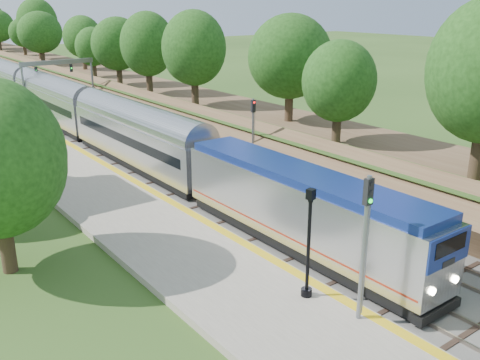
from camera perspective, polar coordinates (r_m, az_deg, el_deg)
trackbed at (r=71.10m, az=-20.13°, el=7.31°), size 9.50×170.00×0.28m
platform at (r=29.17m, az=-7.10°, el=-6.79°), size 6.40×68.00×0.38m
yellow_stripe at (r=30.46m, az=-2.46°, el=-5.12°), size 0.55×68.00×0.01m
embankment at (r=73.59m, az=-14.04°, el=9.73°), size 10.64×170.00×11.70m
signal_gantry at (r=65.81m, az=-18.85°, el=10.82°), size 8.40×0.38×6.20m
trees_behind_platform at (r=29.68m, az=-22.08°, el=1.37°), size 7.82×53.32×7.21m
train at (r=60.18m, az=-19.07°, el=7.58°), size 2.83×94.27×4.16m
lamppost_far at (r=23.05m, az=7.30°, el=-7.39°), size 0.49×0.49×4.95m
signal_platform at (r=21.20m, az=13.19°, el=-5.58°), size 0.36×0.28×6.10m
signal_farside at (r=40.10m, az=1.40°, el=5.56°), size 0.31×0.25×5.67m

